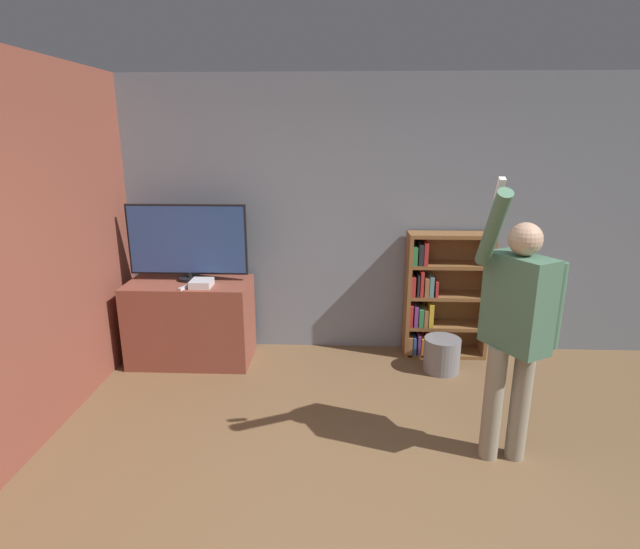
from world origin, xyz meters
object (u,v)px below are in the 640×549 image
waste_bin (442,355)px  television (187,241)px  game_console (201,283)px  person (516,323)px  bookshelf (438,297)px

waste_bin → television: bearing=175.1°
game_console → person: person is taller
game_console → bookshelf: bearing=9.7°
person → game_console: bearing=-148.7°
waste_bin → game_console: bearing=-179.9°
bookshelf → waste_bin: (-0.01, -0.38, -0.44)m
bookshelf → person: bearing=-84.6°
game_console → television: bearing=128.6°
television → person: person is taller
game_console → waste_bin: game_console is taller
game_console → person: size_ratio=0.11×
television → bookshelf: (2.41, 0.17, -0.58)m
television → waste_bin: bearing=-4.9°
television → waste_bin: size_ratio=3.34×
person → television: bearing=-150.8°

